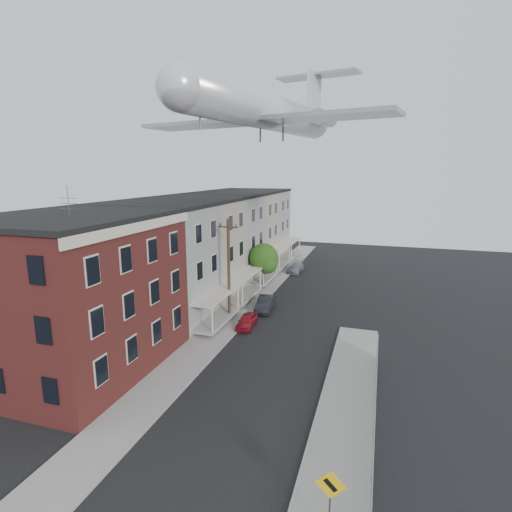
{
  "coord_description": "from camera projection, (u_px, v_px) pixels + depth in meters",
  "views": [
    {
      "loc": [
        6.71,
        -13.15,
        12.91
      ],
      "look_at": [
        -0.05,
        8.26,
        8.13
      ],
      "focal_mm": 28.0,
      "sensor_mm": 36.0,
      "label": 1
    }
  ],
  "objects": [
    {
      "name": "row_house_b",
      "position": [
        191.0,
        248.0,
        41.31
      ],
      "size": [
        11.98,
        7.0,
        10.3
      ],
      "color": "#736C5B",
      "rests_on": "ground"
    },
    {
      "name": "row_house_a",
      "position": [
        154.0,
        262.0,
        34.78
      ],
      "size": [
        11.98,
        7.0,
        10.3
      ],
      "color": "#60605D",
      "rests_on": "ground"
    },
    {
      "name": "row_house_e",
      "position": [
        253.0,
        223.0,
        60.89
      ],
      "size": [
        11.98,
        7.0,
        10.3
      ],
      "color": "#60605D",
      "rests_on": "ground"
    },
    {
      "name": "car_mid",
      "position": [
        265.0,
        304.0,
        37.7
      ],
      "size": [
        1.74,
        4.13,
        1.33
      ],
      "primitive_type": "imported",
      "rotation": [
        0.0,
        0.0,
        0.08
      ],
      "color": "black",
      "rests_on": "ground"
    },
    {
      "name": "ground",
      "position": [
        199.0,
        482.0,
        16.93
      ],
      "size": [
        120.0,
        120.0,
        0.0
      ],
      "primitive_type": "plane",
      "color": "black",
      "rests_on": "ground"
    },
    {
      "name": "curb_right",
      "position": [
        316.0,
        417.0,
        21.32
      ],
      "size": [
        0.15,
        26.0,
        0.14
      ],
      "primitive_type": "cube",
      "color": "gray",
      "rests_on": "ground"
    },
    {
      "name": "curb_left",
      "position": [
        265.0,
        300.0,
        40.49
      ],
      "size": [
        0.15,
        62.0,
        0.14
      ],
      "primitive_type": "cube",
      "color": "gray",
      "rests_on": "ground"
    },
    {
      "name": "car_far",
      "position": [
        295.0,
        268.0,
        52.0
      ],
      "size": [
        1.82,
        4.05,
        1.15
      ],
      "primitive_type": "imported",
      "rotation": [
        0.0,
        0.0,
        -0.05
      ],
      "color": "slate",
      "rests_on": "ground"
    },
    {
      "name": "street_tree",
      "position": [
        265.0,
        259.0,
        43.81
      ],
      "size": [
        3.22,
        3.2,
        5.2
      ],
      "color": "black",
      "rests_on": "ground"
    },
    {
      "name": "utility_pole",
      "position": [
        229.0,
        269.0,
        34.4
      ],
      "size": [
        1.8,
        0.26,
        9.0
      ],
      "color": "black",
      "rests_on": "ground"
    },
    {
      "name": "sidewalk_left",
      "position": [
        252.0,
        299.0,
        40.92
      ],
      "size": [
        3.0,
        62.0,
        0.12
      ],
      "primitive_type": "cube",
      "color": "gray",
      "rests_on": "ground"
    },
    {
      "name": "corner_building",
      "position": [
        75.0,
        293.0,
        25.92
      ],
      "size": [
        10.31,
        12.3,
        12.15
      ],
      "color": "#3E1413",
      "rests_on": "ground"
    },
    {
      "name": "warning_sign",
      "position": [
        330.0,
        494.0,
        13.93
      ],
      "size": [
        1.1,
        0.11,
        2.8
      ],
      "color": "#515156",
      "rests_on": "ground"
    },
    {
      "name": "row_house_d",
      "position": [
        237.0,
        230.0,
        54.36
      ],
      "size": [
        11.98,
        7.0,
        10.3
      ],
      "color": "#736C5B",
      "rests_on": "ground"
    },
    {
      "name": "airplane",
      "position": [
        270.0,
        112.0,
        33.88
      ],
      "size": [
        22.49,
        25.7,
        7.39
      ],
      "color": "silver",
      "rests_on": "ground"
    },
    {
      "name": "sidewalk_right",
      "position": [
        344.0,
        422.0,
        20.89
      ],
      "size": [
        3.0,
        26.0,
        0.12
      ],
      "primitive_type": "cube",
      "color": "gray",
      "rests_on": "ground"
    },
    {
      "name": "row_house_c",
      "position": [
        217.0,
        238.0,
        47.84
      ],
      "size": [
        11.98,
        7.0,
        10.3
      ],
      "color": "#60605D",
      "rests_on": "ground"
    },
    {
      "name": "chainlink_fence",
      "position": [
        374.0,
        422.0,
        19.32
      ],
      "size": [
        0.06,
        18.06,
        1.9
      ],
      "color": "gray",
      "rests_on": "ground"
    },
    {
      "name": "car_near",
      "position": [
        247.0,
        321.0,
        33.62
      ],
      "size": [
        1.5,
        3.32,
        1.11
      ],
      "primitive_type": "imported",
      "rotation": [
        0.0,
        0.0,
        0.06
      ],
      "color": "maroon",
      "rests_on": "ground"
    }
  ]
}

